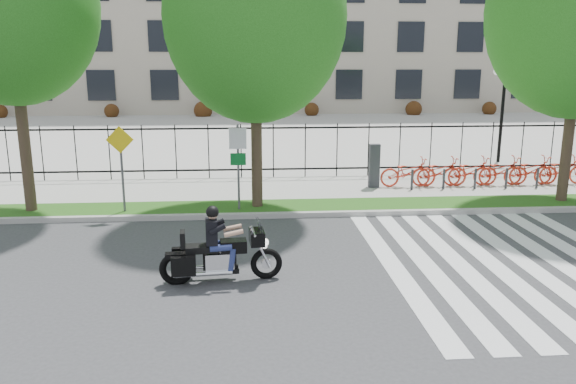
{
  "coord_description": "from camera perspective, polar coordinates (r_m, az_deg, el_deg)",
  "views": [
    {
      "loc": [
        -0.98,
        -11.5,
        4.43
      ],
      "look_at": [
        0.09,
        3.0,
        1.02
      ],
      "focal_mm": 35.0,
      "sensor_mm": 36.0,
      "label": 1
    }
  ],
  "objects": [
    {
      "name": "street_tree_0",
      "position": [
        17.69,
        -26.43,
        16.59
      ],
      "size": [
        4.72,
        4.72,
        8.46
      ],
      "color": "#3C2C20",
      "rests_on": "grass_verge"
    },
    {
      "name": "grass_verge",
      "position": [
        17.04,
        -0.79,
        -1.59
      ],
      "size": [
        60.0,
        1.5,
        0.15
      ],
      "primitive_type": "cube",
      "color": "#235114",
      "rests_on": "ground"
    },
    {
      "name": "sidewalk",
      "position": [
        19.47,
        -1.23,
        0.29
      ],
      "size": [
        60.0,
        3.5,
        0.15
      ],
      "primitive_type": "cube",
      "color": "#A7A59C",
      "rests_on": "ground"
    },
    {
      "name": "ground",
      "position": [
        12.36,
        0.62,
        -7.79
      ],
      "size": [
        120.0,
        120.0,
        0.0
      ],
      "primitive_type": "plane",
      "color": "#363638",
      "rests_on": "ground"
    },
    {
      "name": "crosswalk_stripes",
      "position": [
        13.62,
        21.43,
        -6.69
      ],
      "size": [
        5.7,
        8.0,
        0.01
      ],
      "primitive_type": null,
      "color": "silver",
      "rests_on": "ground"
    },
    {
      "name": "office_building",
      "position": [
        56.69,
        -3.41,
        18.8
      ],
      "size": [
        60.0,
        21.9,
        20.15
      ],
      "color": "#AFA08D",
      "rests_on": "ground"
    },
    {
      "name": "lamp_post_right",
      "position": [
        25.97,
        21.1,
        9.65
      ],
      "size": [
        1.06,
        0.7,
        4.25
      ],
      "color": "black",
      "rests_on": "ground"
    },
    {
      "name": "iron_fence",
      "position": [
        20.98,
        -1.5,
        4.22
      ],
      "size": [
        30.0,
        0.06,
        2.0
      ],
      "primitive_type": null,
      "color": "black",
      "rests_on": "sidewalk"
    },
    {
      "name": "bike_share_station",
      "position": [
        20.78,
        19.24,
        2.03
      ],
      "size": [
        7.85,
        0.88,
        1.5
      ],
      "color": "#2D2D33",
      "rests_on": "sidewalk"
    },
    {
      "name": "curb",
      "position": [
        16.23,
        -0.61,
        -2.36
      ],
      "size": [
        60.0,
        0.2,
        0.15
      ],
      "primitive_type": "cube",
      "color": "#A6A39C",
      "rests_on": "ground"
    },
    {
      "name": "plaza",
      "position": [
        36.77,
        -2.69,
        6.36
      ],
      "size": [
        80.0,
        34.0,
        0.1
      ],
      "primitive_type": "cube",
      "color": "#A7A59C",
      "rests_on": "ground"
    },
    {
      "name": "motorcycle_rider",
      "position": [
        11.55,
        -6.87,
        -6.02
      ],
      "size": [
        2.51,
        0.79,
        1.94
      ],
      "color": "black",
      "rests_on": "ground"
    },
    {
      "name": "sign_pole_warning",
      "position": [
        16.69,
        -16.6,
        3.39
      ],
      "size": [
        0.78,
        0.09,
        2.49
      ],
      "color": "#59595B",
      "rests_on": "grass_verge"
    },
    {
      "name": "sign_pole_regulatory",
      "position": [
        16.3,
        -5.09,
        3.66
      ],
      "size": [
        0.5,
        0.09,
        2.5
      ],
      "color": "#59595B",
      "rests_on": "grass_verge"
    },
    {
      "name": "street_tree_1",
      "position": [
        16.49,
        -3.38,
        17.31
      ],
      "size": [
        5.18,
        5.18,
        8.45
      ],
      "color": "#3C2C20",
      "rests_on": "grass_verge"
    }
  ]
}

